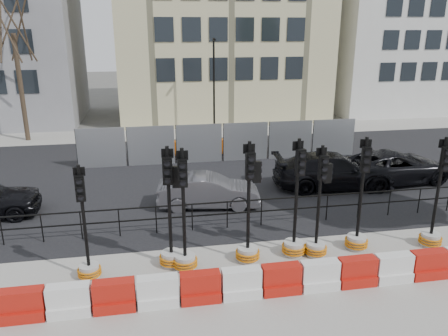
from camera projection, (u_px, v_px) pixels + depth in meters
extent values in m
plane|color=#51514C|center=(270.00, 241.00, 14.10)|extent=(120.00, 120.00, 0.00)
cube|color=gray|center=(302.00, 294.00, 11.29)|extent=(40.00, 6.00, 0.02)
cube|color=black|center=(230.00, 173.00, 20.66)|extent=(40.00, 14.00, 0.03)
cube|color=gray|center=(205.00, 131.00, 29.09)|extent=(40.00, 4.00, 0.02)
cube|color=silver|center=(403.00, 9.00, 35.10)|extent=(12.00, 9.00, 16.00)
cylinder|color=black|center=(2.00, 231.00, 13.68)|extent=(0.04, 0.04, 1.00)
cylinder|color=black|center=(42.00, 228.00, 13.88)|extent=(0.04, 0.04, 1.00)
cylinder|color=black|center=(81.00, 226.00, 14.08)|extent=(0.04, 0.04, 1.00)
cylinder|color=black|center=(119.00, 223.00, 14.28)|extent=(0.04, 0.04, 1.00)
cylinder|color=black|center=(156.00, 220.00, 14.47)|extent=(0.04, 0.04, 1.00)
cylinder|color=black|center=(192.00, 218.00, 14.67)|extent=(0.04, 0.04, 1.00)
cylinder|color=black|center=(227.00, 215.00, 14.87)|extent=(0.04, 0.04, 1.00)
cylinder|color=black|center=(261.00, 212.00, 15.07)|extent=(0.04, 0.04, 1.00)
cylinder|color=black|center=(295.00, 210.00, 15.27)|extent=(0.04, 0.04, 1.00)
cylinder|color=black|center=(327.00, 208.00, 15.47)|extent=(0.04, 0.04, 1.00)
cylinder|color=black|center=(358.00, 205.00, 15.67)|extent=(0.04, 0.04, 1.00)
cylinder|color=black|center=(389.00, 203.00, 15.87)|extent=(0.04, 0.04, 1.00)
cylinder|color=black|center=(419.00, 201.00, 16.07)|extent=(0.04, 0.04, 1.00)
cylinder|color=black|center=(448.00, 199.00, 16.27)|extent=(0.04, 0.04, 1.00)
cube|color=black|center=(262.00, 200.00, 14.93)|extent=(18.00, 0.04, 0.04)
cube|color=black|center=(261.00, 211.00, 15.06)|extent=(18.00, 0.04, 0.04)
cube|color=#93979B|center=(101.00, 148.00, 21.23)|extent=(2.30, 0.05, 2.00)
cylinder|color=black|center=(77.00, 149.00, 21.04)|extent=(0.05, 0.05, 2.00)
cube|color=#93979B|center=(151.00, 146.00, 21.63)|extent=(2.30, 0.05, 2.00)
cylinder|color=black|center=(128.00, 147.00, 21.44)|extent=(0.05, 0.05, 2.00)
cube|color=#93979B|center=(199.00, 144.00, 22.03)|extent=(2.30, 0.05, 2.00)
cylinder|color=black|center=(176.00, 145.00, 21.84)|extent=(0.05, 0.05, 2.00)
cube|color=#93979B|center=(246.00, 142.00, 22.43)|extent=(2.30, 0.05, 2.00)
cylinder|color=black|center=(224.00, 143.00, 22.24)|extent=(0.05, 0.05, 2.00)
cube|color=#93979B|center=(290.00, 140.00, 22.83)|extent=(2.30, 0.05, 2.00)
cylinder|color=black|center=(269.00, 141.00, 22.64)|extent=(0.05, 0.05, 2.00)
cube|color=#93979B|center=(333.00, 138.00, 23.23)|extent=(2.30, 0.05, 2.00)
cylinder|color=black|center=(313.00, 139.00, 23.04)|extent=(0.05, 0.05, 2.00)
cube|color=orange|center=(144.00, 150.00, 23.15)|extent=(1.00, 0.40, 0.80)
cube|color=orange|center=(181.00, 148.00, 23.49)|extent=(1.00, 0.40, 0.80)
cube|color=orange|center=(218.00, 147.00, 23.82)|extent=(1.00, 0.40, 0.80)
cube|color=orange|center=(253.00, 145.00, 24.15)|extent=(1.00, 0.40, 0.80)
cube|color=orange|center=(288.00, 143.00, 24.49)|extent=(1.00, 0.40, 0.80)
cylinder|color=black|center=(214.00, 88.00, 27.32)|extent=(0.12, 0.12, 6.00)
cube|color=black|center=(214.00, 40.00, 26.20)|extent=(0.12, 0.50, 0.12)
cylinder|color=#473828|center=(21.00, 89.00, 25.83)|extent=(0.28, 0.28, 6.30)
cube|color=red|center=(24.00, 314.00, 10.30)|extent=(1.00, 0.50, 0.30)
cube|color=red|center=(22.00, 299.00, 10.17)|extent=(1.00, 0.35, 0.50)
cube|color=white|center=(70.00, 309.00, 10.47)|extent=(1.00, 0.50, 0.30)
cube|color=white|center=(68.00, 295.00, 10.35)|extent=(1.00, 0.35, 0.50)
cube|color=red|center=(115.00, 304.00, 10.65)|extent=(1.00, 0.50, 0.30)
cube|color=red|center=(114.00, 290.00, 10.52)|extent=(1.00, 0.35, 0.50)
cube|color=white|center=(158.00, 300.00, 10.82)|extent=(1.00, 0.50, 0.30)
cube|color=white|center=(158.00, 286.00, 10.70)|extent=(1.00, 0.35, 0.50)
cube|color=red|center=(200.00, 296.00, 11.00)|extent=(1.00, 0.50, 0.30)
cube|color=red|center=(200.00, 282.00, 10.87)|extent=(1.00, 0.35, 0.50)
cube|color=white|center=(241.00, 291.00, 11.17)|extent=(1.00, 0.50, 0.30)
cube|color=white|center=(241.00, 278.00, 11.05)|extent=(1.00, 0.35, 0.50)
cube|color=red|center=(281.00, 287.00, 11.35)|extent=(1.00, 0.50, 0.30)
cube|color=red|center=(281.00, 274.00, 11.22)|extent=(1.00, 0.35, 0.50)
cube|color=white|center=(319.00, 283.00, 11.52)|extent=(1.00, 0.50, 0.30)
cube|color=white|center=(320.00, 270.00, 11.40)|extent=(1.00, 0.35, 0.50)
cube|color=red|center=(356.00, 280.00, 11.70)|extent=(1.00, 0.50, 0.30)
cube|color=red|center=(357.00, 266.00, 11.57)|extent=(1.00, 0.35, 0.50)
cube|color=white|center=(392.00, 276.00, 11.87)|extent=(1.00, 0.50, 0.30)
cube|color=white|center=(394.00, 263.00, 11.75)|extent=(1.00, 0.35, 0.50)
cube|color=red|center=(427.00, 272.00, 12.04)|extent=(1.00, 0.50, 0.30)
cube|color=red|center=(429.00, 259.00, 11.92)|extent=(1.00, 0.35, 0.50)
cylinder|color=#B9B9B5|center=(89.00, 271.00, 12.00)|extent=(0.54, 0.54, 0.40)
torus|color=#CC6D0B|center=(90.00, 274.00, 12.03)|extent=(0.64, 0.64, 0.05)
torus|color=#CC6D0B|center=(89.00, 271.00, 12.00)|extent=(0.64, 0.64, 0.05)
torus|color=#CC6D0B|center=(89.00, 269.00, 11.98)|extent=(0.64, 0.64, 0.05)
cylinder|color=black|center=(84.00, 219.00, 11.52)|extent=(0.09, 0.09, 2.97)
cube|color=black|center=(80.00, 188.00, 11.13)|extent=(0.25, 0.15, 0.69)
cylinder|color=black|center=(81.00, 198.00, 11.13)|extent=(0.15, 0.06, 0.15)
cylinder|color=black|center=(80.00, 190.00, 11.06)|extent=(0.15, 0.06, 0.15)
cylinder|color=black|center=(79.00, 181.00, 10.99)|extent=(0.15, 0.06, 0.15)
cube|color=black|center=(79.00, 172.00, 11.18)|extent=(0.30, 0.05, 0.24)
cylinder|color=#B9B9B5|center=(172.00, 259.00, 12.62)|extent=(0.59, 0.59, 0.43)
torus|color=#CC6D0B|center=(172.00, 261.00, 12.65)|extent=(0.71, 0.71, 0.05)
torus|color=#CC6D0B|center=(172.00, 259.00, 12.62)|extent=(0.71, 0.71, 0.05)
torus|color=#CC6D0B|center=(171.00, 256.00, 12.59)|extent=(0.71, 0.71, 0.05)
cylinder|color=black|center=(169.00, 203.00, 12.09)|extent=(0.10, 0.10, 3.26)
cube|color=black|center=(168.00, 171.00, 11.66)|extent=(0.28, 0.18, 0.76)
cylinder|color=black|center=(168.00, 180.00, 11.65)|extent=(0.17, 0.07, 0.16)
cylinder|color=black|center=(167.00, 172.00, 11.58)|extent=(0.17, 0.07, 0.16)
cylinder|color=black|center=(167.00, 163.00, 11.51)|extent=(0.17, 0.07, 0.16)
cube|color=black|center=(167.00, 153.00, 11.72)|extent=(0.33, 0.07, 0.26)
cube|color=black|center=(176.00, 177.00, 11.87)|extent=(0.23, 0.17, 0.60)
cylinder|color=#B9B9B5|center=(185.00, 262.00, 12.45)|extent=(0.59, 0.59, 0.43)
torus|color=#CC6D0B|center=(185.00, 265.00, 12.47)|extent=(0.71, 0.71, 0.05)
torus|color=#CC6D0B|center=(185.00, 262.00, 12.45)|extent=(0.71, 0.71, 0.05)
torus|color=#CC6D0B|center=(185.00, 259.00, 12.42)|extent=(0.71, 0.71, 0.05)
cylinder|color=black|center=(184.00, 206.00, 11.91)|extent=(0.10, 0.10, 3.26)
cube|color=black|center=(183.00, 173.00, 11.49)|extent=(0.27, 0.17, 0.76)
cylinder|color=black|center=(183.00, 183.00, 11.48)|extent=(0.17, 0.07, 0.16)
cylinder|color=black|center=(183.00, 174.00, 11.41)|extent=(0.17, 0.07, 0.16)
cylinder|color=black|center=(182.00, 166.00, 11.33)|extent=(0.17, 0.07, 0.16)
cube|color=black|center=(182.00, 155.00, 11.54)|extent=(0.33, 0.05, 0.26)
cylinder|color=#B9B9B5|center=(248.00, 254.00, 12.87)|extent=(0.60, 0.60, 0.44)
torus|color=#CC6D0B|center=(248.00, 257.00, 12.90)|extent=(0.72, 0.72, 0.06)
torus|color=#CC6D0B|center=(248.00, 254.00, 12.87)|extent=(0.72, 0.72, 0.06)
torus|color=#CC6D0B|center=(248.00, 251.00, 12.85)|extent=(0.72, 0.72, 0.06)
cylinder|color=black|center=(249.00, 198.00, 12.33)|extent=(0.10, 0.10, 3.32)
cube|color=black|center=(250.00, 166.00, 11.90)|extent=(0.27, 0.16, 0.77)
cylinder|color=black|center=(251.00, 176.00, 11.89)|extent=(0.17, 0.06, 0.17)
cylinder|color=black|center=(251.00, 167.00, 11.82)|extent=(0.17, 0.06, 0.17)
cylinder|color=black|center=(251.00, 159.00, 11.74)|extent=(0.17, 0.06, 0.17)
cube|color=black|center=(249.00, 149.00, 11.95)|extent=(0.33, 0.04, 0.27)
cube|color=black|center=(257.00, 172.00, 12.13)|extent=(0.22, 0.15, 0.61)
cylinder|color=#B9B9B5|center=(294.00, 248.00, 13.22)|extent=(0.60, 0.60, 0.44)
torus|color=#CC6D0B|center=(293.00, 251.00, 13.24)|extent=(0.72, 0.72, 0.06)
torus|color=#CC6D0B|center=(294.00, 248.00, 13.22)|extent=(0.72, 0.72, 0.06)
torus|color=#CC6D0B|center=(294.00, 246.00, 13.19)|extent=(0.72, 0.72, 0.06)
cylinder|color=black|center=(296.00, 194.00, 12.68)|extent=(0.10, 0.10, 3.31)
cube|color=black|center=(300.00, 163.00, 12.25)|extent=(0.28, 0.19, 0.77)
cylinder|color=black|center=(301.00, 172.00, 12.25)|extent=(0.17, 0.08, 0.17)
cylinder|color=black|center=(302.00, 163.00, 12.17)|extent=(0.17, 0.08, 0.17)
cylinder|color=black|center=(302.00, 155.00, 12.10)|extent=(0.17, 0.08, 0.17)
cube|color=black|center=(298.00, 146.00, 12.30)|extent=(0.33, 0.08, 0.26)
cylinder|color=#B9B9B5|center=(315.00, 249.00, 13.19)|extent=(0.57, 0.57, 0.42)
torus|color=#CC6D0B|center=(315.00, 251.00, 13.22)|extent=(0.68, 0.68, 0.05)
torus|color=#CC6D0B|center=(315.00, 249.00, 13.19)|extent=(0.68, 0.68, 0.05)
torus|color=#CC6D0B|center=(316.00, 247.00, 13.16)|extent=(0.68, 0.68, 0.05)
cylinder|color=black|center=(319.00, 197.00, 12.68)|extent=(0.09, 0.09, 3.14)
cube|color=black|center=(323.00, 168.00, 12.27)|extent=(0.26, 0.16, 0.73)
cylinder|color=black|center=(324.00, 177.00, 12.26)|extent=(0.16, 0.06, 0.16)
cylinder|color=black|center=(325.00, 169.00, 12.19)|extent=(0.16, 0.06, 0.16)
cylinder|color=black|center=(325.00, 161.00, 12.12)|extent=(0.16, 0.06, 0.16)
cube|color=black|center=(321.00, 152.00, 12.32)|extent=(0.31, 0.04, 0.25)
cube|color=black|center=(328.00, 173.00, 12.49)|extent=(0.21, 0.14, 0.58)
cylinder|color=#B9B9B5|center=(356.00, 242.00, 13.59)|extent=(0.59, 0.59, 0.44)
torus|color=#CC6D0B|center=(356.00, 245.00, 13.62)|extent=(0.71, 0.71, 0.05)
torus|color=#CC6D0B|center=(356.00, 242.00, 13.59)|extent=(0.71, 0.71, 0.05)
torus|color=#CC6D0B|center=(356.00, 240.00, 13.56)|extent=(0.71, 0.71, 0.05)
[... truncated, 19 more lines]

